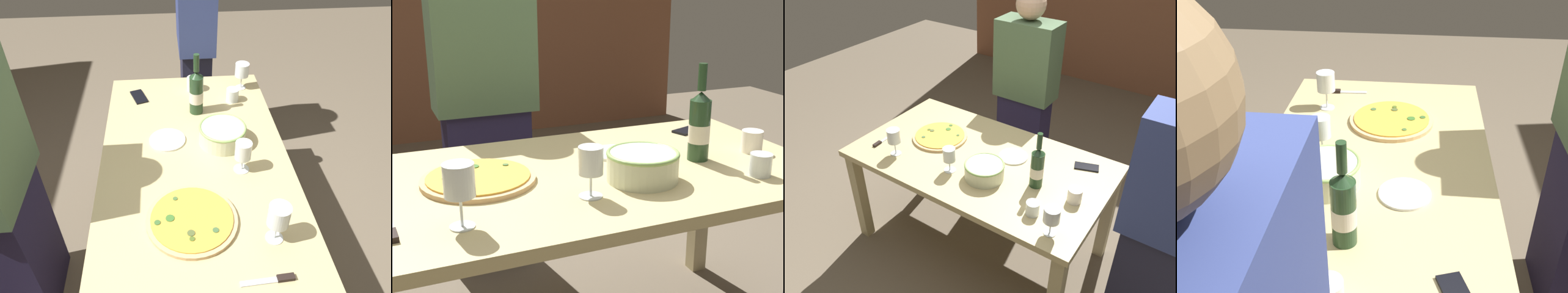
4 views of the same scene
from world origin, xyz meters
The scene contains 10 objects.
dining_table centered at (0.00, 0.00, 0.66)m, with size 1.60×0.90×0.75m.
pizza centered at (-0.36, 0.05, 0.76)m, with size 0.37×0.37×0.03m.
serving_bowl centered at (0.13, -0.14, 0.80)m, with size 0.24×0.24×0.10m.
wine_bottle centered at (0.41, -0.04, 0.88)m, with size 0.08×0.08×0.35m.
wine_glass_near_pizza centered at (-0.08, -0.21, 0.86)m, with size 0.07×0.07×0.16m.
wine_glass_by_bottle centered at (0.65, -0.33, 0.86)m, with size 0.08×0.08×0.16m.
wine_glass_far_left centered at (-0.47, -0.26, 0.88)m, with size 0.08×0.08×0.18m.
cup_ceramic centered at (0.51, -0.26, 0.79)m, with size 0.07×0.07×0.08m, color white.
side_plate centered at (0.16, 0.13, 0.76)m, with size 0.18×0.18×0.01m, color white.
pizza_knife centered at (-0.64, -0.22, 0.76)m, with size 0.03×0.19×0.02m.
Camera 4 is at (1.43, 0.15, 1.71)m, focal length 42.22 mm.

